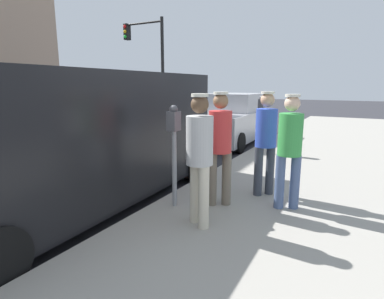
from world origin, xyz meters
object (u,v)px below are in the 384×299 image
(pedestrian_in_red, at_px, (220,142))
(pedestrian_in_green, at_px, (290,145))
(parked_van, at_px, (81,136))
(parking_meter_far, at_px, (261,114))
(pedestrian_in_gray, at_px, (200,152))
(parking_meter_near, at_px, (174,139))
(pedestrian_in_blue, at_px, (266,137))
(traffic_light_corner, at_px, (149,53))
(parked_sedan_ahead, at_px, (232,120))

(pedestrian_in_red, bearing_deg, pedestrian_in_green, 20.65)
(parked_van, bearing_deg, parking_meter_far, 72.39)
(pedestrian_in_gray, relative_size, parked_van, 0.32)
(parking_meter_near, relative_size, pedestrian_in_blue, 0.89)
(parked_van, distance_m, traffic_light_corner, 12.08)
(pedestrian_in_gray, bearing_deg, parked_van, 179.07)
(pedestrian_in_red, relative_size, parked_sedan_ahead, 0.38)
(pedestrian_in_green, bearing_deg, pedestrian_in_blue, 138.15)
(pedestrian_in_blue, relative_size, traffic_light_corner, 0.33)
(parked_van, bearing_deg, parking_meter_near, 14.17)
(pedestrian_in_blue, xyz_separation_m, parked_sedan_ahead, (-2.64, 5.20, -0.38))
(parked_van, bearing_deg, traffic_light_corner, 120.99)
(traffic_light_corner, bearing_deg, pedestrian_in_green, -44.86)
(pedestrian_in_green, height_order, pedestrian_in_blue, pedestrian_in_blue)
(pedestrian_in_red, xyz_separation_m, pedestrian_in_gray, (0.06, -0.78, -0.00))
(pedestrian_in_gray, height_order, parked_sedan_ahead, pedestrian_in_gray)
(pedestrian_in_gray, xyz_separation_m, traffic_light_corner, (-8.23, 10.19, 2.39))
(pedestrian_in_green, relative_size, pedestrian_in_gray, 0.99)
(parked_van, bearing_deg, pedestrian_in_red, 19.72)
(parked_van, bearing_deg, parked_sedan_ahead, 90.87)
(parking_meter_near, relative_size, pedestrian_in_green, 0.91)
(pedestrian_in_green, relative_size, traffic_light_corner, 0.32)
(parking_meter_near, xyz_separation_m, pedestrian_in_red, (0.57, 0.36, -0.05))
(parking_meter_far, relative_size, pedestrian_in_gray, 0.89)
(traffic_light_corner, bearing_deg, parked_van, -59.01)
(parking_meter_far, xyz_separation_m, pedestrian_in_gray, (0.64, -4.76, -0.06))
(parking_meter_near, relative_size, traffic_light_corner, 0.29)
(pedestrian_in_red, relative_size, pedestrian_in_gray, 1.00)
(parking_meter_far, bearing_deg, pedestrian_in_red, -81.82)
(parking_meter_far, xyz_separation_m, pedestrian_in_green, (1.51, -3.63, -0.07))
(pedestrian_in_green, xyz_separation_m, parked_van, (-3.01, -1.10, 0.05))
(pedestrian_in_red, xyz_separation_m, parked_sedan_ahead, (-2.17, 5.97, -0.38))
(pedestrian_in_green, distance_m, pedestrian_in_gray, 1.43)
(pedestrian_in_red, relative_size, pedestrian_in_blue, 1.00)
(pedestrian_in_gray, xyz_separation_m, parked_van, (-2.13, 0.03, 0.03))
(pedestrian_in_red, distance_m, pedestrian_in_gray, 0.78)
(parking_meter_far, height_order, pedestrian_in_red, pedestrian_in_red)
(parking_meter_near, relative_size, pedestrian_in_gray, 0.89)
(parked_van, xyz_separation_m, parked_sedan_ahead, (-0.10, 6.71, -0.41))
(parking_meter_far, distance_m, pedestrian_in_gray, 4.80)
(parking_meter_near, height_order, pedestrian_in_red, pedestrian_in_red)
(parked_van, relative_size, traffic_light_corner, 1.01)
(pedestrian_in_red, xyz_separation_m, parked_van, (-2.07, -0.74, 0.03))
(pedestrian_in_gray, distance_m, parked_sedan_ahead, 7.12)
(parking_meter_near, relative_size, parking_meter_far, 1.00)
(parked_van, distance_m, parked_sedan_ahead, 6.72)
(parked_sedan_ahead, bearing_deg, pedestrian_in_green, -61.03)
(parking_meter_near, bearing_deg, pedestrian_in_red, 32.47)
(pedestrian_in_red, distance_m, traffic_light_corner, 12.69)
(pedestrian_in_green, relative_size, parked_sedan_ahead, 0.38)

